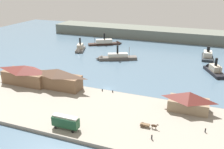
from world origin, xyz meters
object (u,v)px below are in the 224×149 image
object	(u,v)px
horse_cart	(149,125)
mooring_post_center_west	(102,90)
ferry_shed_central_terminal	(59,78)
mooring_post_east	(10,75)
ferry_mid_harbor	(213,70)
pedestrian_near_west_shed	(152,137)
ferry_shed_west_terminal	(26,74)
ferry_shed_east_terminal	(189,101)
ferry_approaching_west	(107,43)
ferry_moored_east	(80,49)
ferry_approaching_east	(207,55)
pedestrian_near_cart	(205,130)
ferry_outer_harbor	(114,57)
mooring_post_west	(113,91)
street_tram	(66,121)

from	to	relation	value
horse_cart	mooring_post_center_west	bearing A→B (deg)	140.37
ferry_shed_central_terminal	mooring_post_center_west	xyz separation A→B (m)	(18.86, 3.78, -4.05)
mooring_post_east	ferry_mid_harbor	bearing A→B (deg)	25.73
ferry_shed_central_terminal	pedestrian_near_west_shed	size ratio (longest dim) A/B	11.83
ferry_shed_west_terminal	ferry_shed_east_terminal	xyz separation A→B (m)	(71.43, 0.51, -0.69)
ferry_mid_harbor	ferry_approaching_west	bearing A→B (deg)	154.57
mooring_post_east	ferry_moored_east	distance (m)	57.48
mooring_post_center_west	ferry_shed_east_terminal	bearing A→B (deg)	-6.61
mooring_post_east	ferry_moored_east	world-z (taller)	ferry_moored_east
mooring_post_center_west	ferry_moored_east	distance (m)	69.70
ferry_shed_west_terminal	mooring_post_east	size ratio (longest dim) A/B	23.91
pedestrian_near_west_shed	ferry_mid_harbor	bearing A→B (deg)	76.70
horse_cart	ferry_approaching_east	size ratio (longest dim) A/B	0.34
pedestrian_near_cart	ferry_outer_harbor	size ratio (longest dim) A/B	0.06
pedestrian_near_cart	ferry_mid_harbor	xyz separation A→B (m)	(2.06, 61.75, -0.38)
ferry_shed_central_terminal	pedestrian_near_cart	bearing A→B (deg)	-12.11
ferry_outer_harbor	ferry_approaching_west	bearing A→B (deg)	117.88
pedestrian_near_west_shed	mooring_post_west	bearing A→B (deg)	130.33
mooring_post_center_west	ferry_approaching_west	world-z (taller)	ferry_approaching_west
pedestrian_near_west_shed	ferry_approaching_east	distance (m)	98.89
ferry_outer_harbor	mooring_post_east	bearing A→B (deg)	-128.23
horse_cart	ferry_shed_west_terminal	bearing A→B (deg)	165.21
mooring_post_east	ferry_mid_harbor	distance (m)	103.86
ferry_shed_east_terminal	ferry_approaching_east	world-z (taller)	ferry_shed_east_terminal
ferry_shed_east_terminal	ferry_approaching_west	xyz separation A→B (m)	(-65.75, 84.32, -3.38)
street_tram	ferry_outer_harbor	distance (m)	78.56
ferry_mid_harbor	ferry_shed_east_terminal	bearing A→B (deg)	-99.78
ferry_shed_west_terminal	pedestrian_near_west_shed	bearing A→B (deg)	-19.06
ferry_shed_east_terminal	ferry_moored_east	bearing A→B (deg)	141.50
mooring_post_west	ferry_outer_harbor	distance (m)	49.54
ferry_moored_east	ferry_outer_harbor	distance (m)	29.93
mooring_post_center_west	ferry_moored_east	world-z (taller)	ferry_moored_east
ferry_shed_central_terminal	horse_cart	size ratio (longest dim) A/B	3.45
horse_cart	ferry_mid_harbor	size ratio (longest dim) A/B	0.31
mooring_post_center_west	mooring_post_west	distance (m)	4.65
ferry_shed_west_terminal	ferry_shed_east_terminal	distance (m)	71.43
ferry_shed_west_terminal	pedestrian_near_west_shed	world-z (taller)	ferry_shed_west_terminal
ferry_shed_central_terminal	ferry_moored_east	distance (m)	64.33
ferry_shed_west_terminal	street_tram	xyz separation A→B (m)	(36.18, -26.02, -1.75)
ferry_shed_central_terminal	mooring_post_west	world-z (taller)	ferry_shed_central_terminal
horse_cart	ferry_outer_harbor	distance (m)	77.11
pedestrian_near_west_shed	ferry_moored_east	world-z (taller)	ferry_moored_east
ferry_approaching_west	ferry_approaching_east	world-z (taller)	ferry_approaching_west
ferry_outer_harbor	ferry_mid_harbor	bearing A→B (deg)	-1.93
mooring_post_east	mooring_post_center_west	bearing A→B (deg)	0.23
ferry_shed_central_terminal	mooring_post_center_west	world-z (taller)	ferry_shed_central_terminal
ferry_approaching_west	mooring_post_east	bearing A→B (deg)	-103.54
ferry_approaching_west	ferry_approaching_east	distance (m)	71.30
mooring_post_center_west	ferry_approaching_east	world-z (taller)	ferry_approaching_east
mooring_post_center_west	ferry_approaching_west	xyz separation A→B (m)	(-30.04, 80.18, -0.14)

